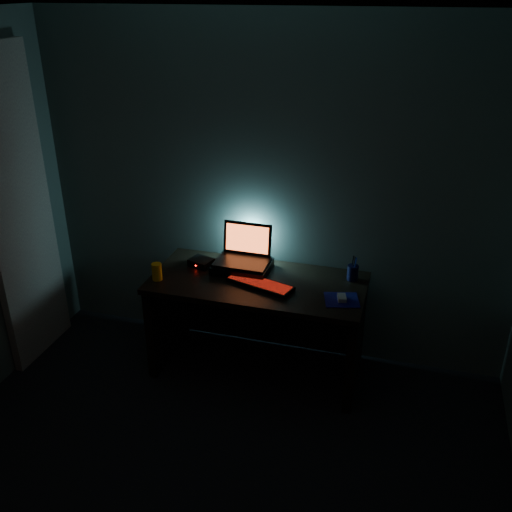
{
  "coord_description": "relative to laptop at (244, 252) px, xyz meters",
  "views": [
    {
      "loc": [
        0.96,
        -1.75,
        2.63
      ],
      "look_at": [
        0.0,
        1.57,
        0.96
      ],
      "focal_mm": 40.0,
      "sensor_mm": 36.0,
      "label": 1
    }
  ],
  "objects": [
    {
      "name": "pen_cup",
      "position": [
        0.78,
        0.02,
        -0.07
      ],
      "size": [
        0.1,
        0.1,
        0.11
      ],
      "primitive_type": "cylinder",
      "rotation": [
        0.0,
        0.0,
        0.39
      ],
      "color": "black",
      "rests_on": "desk"
    },
    {
      "name": "room",
      "position": [
        0.15,
        -1.79,
        0.38
      ],
      "size": [
        3.5,
        4.0,
        2.5
      ],
      "color": "black",
      "rests_on": "ground"
    },
    {
      "name": "desk",
      "position": [
        0.15,
        -0.12,
        -0.38
      ],
      "size": [
        1.5,
        0.7,
        0.75
      ],
      "color": "black",
      "rests_on": "ground"
    },
    {
      "name": "router",
      "position": [
        -0.31,
        -0.06,
        -0.09
      ],
      "size": [
        0.19,
        0.17,
        0.05
      ],
      "rotation": [
        0.0,
        0.0,
        -0.3
      ],
      "color": "black",
      "rests_on": "desk"
    },
    {
      "name": "keyboard",
      "position": [
        0.19,
        -0.24,
        -0.11
      ],
      "size": [
        0.5,
        0.28,
        0.03
      ],
      "rotation": [
        0.0,
        0.0,
        -0.29
      ],
      "color": "black",
      "rests_on": "desk"
    },
    {
      "name": "mousepad",
      "position": [
        0.75,
        -0.28,
        -0.12
      ],
      "size": [
        0.26,
        0.25,
        0.0
      ],
      "primitive_type": "cube",
      "rotation": [
        0.0,
        0.0,
        0.25
      ],
      "color": "#0B0A4C",
      "rests_on": "desk"
    },
    {
      "name": "juice_glass",
      "position": [
        -0.53,
        -0.35,
        -0.06
      ],
      "size": [
        0.08,
        0.08,
        0.12
      ],
      "primitive_type": "cylinder",
      "rotation": [
        0.0,
        0.0,
        0.18
      ],
      "color": "#FFB00D",
      "rests_on": "desk"
    },
    {
      "name": "laptop",
      "position": [
        0.0,
        0.0,
        0.0
      ],
      "size": [
        0.38,
        0.29,
        0.26
      ],
      "rotation": [
        0.0,
        0.0,
        -0.01
      ],
      "color": "black",
      "rests_on": "riser"
    },
    {
      "name": "riser",
      "position": [
        -0.0,
        -0.05,
        -0.09
      ],
      "size": [
        0.4,
        0.3,
        0.06
      ],
      "primitive_type": "cube",
      "rotation": [
        0.0,
        0.0,
        -0.01
      ],
      "color": "black",
      "rests_on": "desk"
    },
    {
      "name": "curtain",
      "position": [
        -1.56,
        -0.37,
        0.28
      ],
      "size": [
        0.06,
        0.65,
        2.3
      ],
      "primitive_type": "cube",
      "color": "beige",
      "rests_on": "ground"
    },
    {
      "name": "mouse",
      "position": [
        0.75,
        -0.28,
        -0.1
      ],
      "size": [
        0.07,
        0.1,
        0.03
      ],
      "primitive_type": "cube",
      "rotation": [
        0.0,
        0.0,
        0.25
      ],
      "color": "gray",
      "rests_on": "mousepad"
    }
  ]
}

